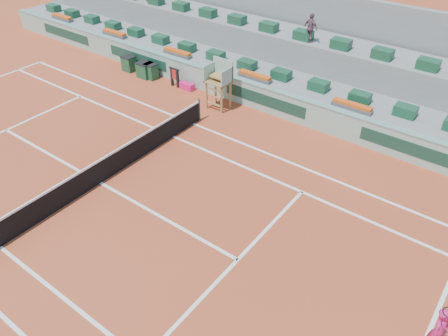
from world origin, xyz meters
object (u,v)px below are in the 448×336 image
Objects in this scene: umpire_chair at (220,78)px; tennis_player at (439,331)px; drink_cooler_a at (151,71)px; player_bag at (187,86)px.

umpire_chair is 1.05× the size of tennis_player.
umpire_chair is 5.13m from drink_cooler_a.
player_bag is 2.94m from umpire_chair.
drink_cooler_a is 0.37× the size of tennis_player.
drink_cooler_a is (-2.44, -0.16, 0.25)m from player_bag.
tennis_player is (12.04, -6.99, -0.76)m from umpire_chair.
umpire_chair reaches higher than tennis_player.
player_bag is at bearing 168.56° from umpire_chair.
tennis_player reaches higher than drink_cooler_a.
drink_cooler_a is 18.56m from tennis_player.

